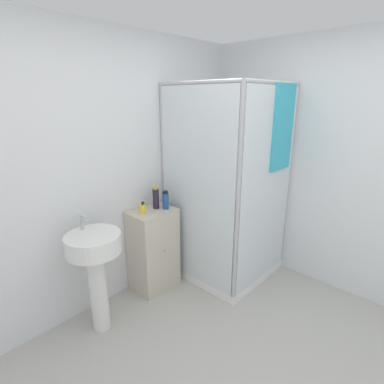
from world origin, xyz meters
The scene contains 8 objects.
wall_back centered at (0.00, 1.70, 1.25)m, with size 6.40×0.06×2.50m, color silver.
wall_right centered at (1.70, 0.00, 1.25)m, with size 0.06×6.40×2.50m, color silver.
shower_enclosure centered at (1.12, 1.08, 0.55)m, with size 0.99×1.02×2.06m.
vanity_cabinet centered at (0.39, 1.50, 0.43)m, with size 0.45×0.35×0.85m.
sink centered at (-0.32, 1.36, 0.66)m, with size 0.44×0.44×1.02m.
soap_dispenser centered at (0.28, 1.50, 0.90)m, with size 0.05×0.05×0.12m.
shampoo_bottle_tall_black centered at (0.47, 1.52, 0.96)m, with size 0.06×0.06×0.23m.
shampoo_bottle_blue centered at (0.52, 1.44, 0.94)m, with size 0.06×0.06×0.18m.
Camera 1 is at (-1.35, -0.66, 1.91)m, focal length 28.00 mm.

